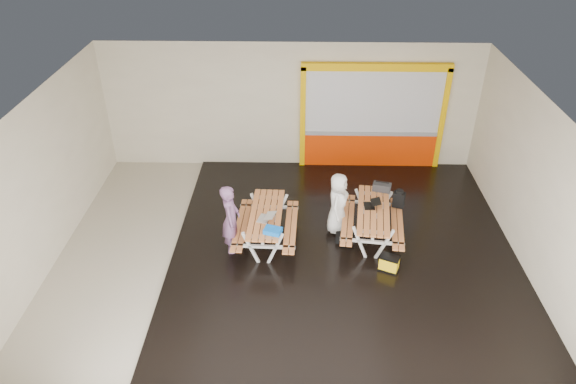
{
  "coord_description": "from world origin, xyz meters",
  "views": [
    {
      "loc": [
        0.22,
        -9.15,
        7.32
      ],
      "look_at": [
        0.0,
        0.9,
        1.0
      ],
      "focal_mm": 32.8,
      "sensor_mm": 36.0,
      "label": 1
    }
  ],
  "objects_px": {
    "laptop_right": "(372,204)",
    "toolbox": "(382,187)",
    "picnic_table_right": "(373,216)",
    "fluke_bag": "(389,263)",
    "laptop_left": "(266,217)",
    "backpack": "(399,199)",
    "dark_case": "(345,237)",
    "person_right": "(338,203)",
    "blue_pouch": "(273,231)",
    "person_left": "(231,219)",
    "picnic_table_left": "(266,220)"
  },
  "relations": [
    {
      "from": "laptop_right",
      "to": "fluke_bag",
      "type": "height_order",
      "value": "laptop_right"
    },
    {
      "from": "picnic_table_right",
      "to": "person_left",
      "type": "distance_m",
      "value": 3.17
    },
    {
      "from": "picnic_table_left",
      "to": "backpack",
      "type": "height_order",
      "value": "backpack"
    },
    {
      "from": "toolbox",
      "to": "dark_case",
      "type": "relative_size",
      "value": 1.1
    },
    {
      "from": "backpack",
      "to": "fluke_bag",
      "type": "distance_m",
      "value": 1.83
    },
    {
      "from": "laptop_left",
      "to": "toolbox",
      "type": "distance_m",
      "value": 2.91
    },
    {
      "from": "picnic_table_right",
      "to": "blue_pouch",
      "type": "height_order",
      "value": "blue_pouch"
    },
    {
      "from": "toolbox",
      "to": "picnic_table_right",
      "type": "bearing_deg",
      "value": -109.13
    },
    {
      "from": "laptop_right",
      "to": "blue_pouch",
      "type": "bearing_deg",
      "value": -154.34
    },
    {
      "from": "dark_case",
      "to": "picnic_table_right",
      "type": "bearing_deg",
      "value": 14.49
    },
    {
      "from": "person_left",
      "to": "person_right",
      "type": "distance_m",
      "value": 2.43
    },
    {
      "from": "toolbox",
      "to": "laptop_left",
      "type": "bearing_deg",
      "value": -155.0
    },
    {
      "from": "picnic_table_right",
      "to": "laptop_left",
      "type": "height_order",
      "value": "laptop_left"
    },
    {
      "from": "person_left",
      "to": "dark_case",
      "type": "relative_size",
      "value": 3.94
    },
    {
      "from": "fluke_bag",
      "to": "toolbox",
      "type": "bearing_deg",
      "value": 88.94
    },
    {
      "from": "picnic_table_left",
      "to": "laptop_right",
      "type": "distance_m",
      "value": 2.38
    },
    {
      "from": "picnic_table_right",
      "to": "laptop_left",
      "type": "xyz_separation_m",
      "value": [
        -2.36,
        -0.44,
        0.23
      ]
    },
    {
      "from": "toolbox",
      "to": "dark_case",
      "type": "height_order",
      "value": "toolbox"
    },
    {
      "from": "picnic_table_right",
      "to": "toolbox",
      "type": "distance_m",
      "value": 0.88
    },
    {
      "from": "laptop_right",
      "to": "toolbox",
      "type": "xyz_separation_m",
      "value": [
        0.31,
        0.67,
        0.05
      ]
    },
    {
      "from": "picnic_table_right",
      "to": "laptop_left",
      "type": "distance_m",
      "value": 2.42
    },
    {
      "from": "person_right",
      "to": "picnic_table_right",
      "type": "bearing_deg",
      "value": -87.22
    },
    {
      "from": "picnic_table_right",
      "to": "dark_case",
      "type": "bearing_deg",
      "value": -165.51
    },
    {
      "from": "blue_pouch",
      "to": "dark_case",
      "type": "distance_m",
      "value": 1.9
    },
    {
      "from": "picnic_table_right",
      "to": "backpack",
      "type": "relative_size",
      "value": 4.83
    },
    {
      "from": "dark_case",
      "to": "fluke_bag",
      "type": "xyz_separation_m",
      "value": [
        0.85,
        -1.0,
        0.09
      ]
    },
    {
      "from": "blue_pouch",
      "to": "fluke_bag",
      "type": "bearing_deg",
      "value": -5.66
    },
    {
      "from": "laptop_left",
      "to": "dark_case",
      "type": "distance_m",
      "value": 1.92
    },
    {
      "from": "backpack",
      "to": "dark_case",
      "type": "xyz_separation_m",
      "value": [
        -1.26,
        -0.71,
        -0.6
      ]
    },
    {
      "from": "picnic_table_left",
      "to": "laptop_left",
      "type": "distance_m",
      "value": 0.33
    },
    {
      "from": "dark_case",
      "to": "fluke_bag",
      "type": "height_order",
      "value": "fluke_bag"
    },
    {
      "from": "toolbox",
      "to": "dark_case",
      "type": "bearing_deg",
      "value": -132.98
    },
    {
      "from": "picnic_table_right",
      "to": "fluke_bag",
      "type": "distance_m",
      "value": 1.24
    },
    {
      "from": "laptop_right",
      "to": "laptop_left",
      "type": "bearing_deg",
      "value": -166.43
    },
    {
      "from": "picnic_table_left",
      "to": "person_left",
      "type": "height_order",
      "value": "person_left"
    },
    {
      "from": "person_right",
      "to": "person_left",
      "type": "bearing_deg",
      "value": 122.4
    },
    {
      "from": "picnic_table_right",
      "to": "fluke_bag",
      "type": "xyz_separation_m",
      "value": [
        0.24,
        -1.16,
        -0.39
      ]
    },
    {
      "from": "laptop_left",
      "to": "toolbox",
      "type": "relative_size",
      "value": 0.97
    },
    {
      "from": "laptop_left",
      "to": "dark_case",
      "type": "relative_size",
      "value": 1.07
    },
    {
      "from": "person_left",
      "to": "fluke_bag",
      "type": "distance_m",
      "value": 3.47
    },
    {
      "from": "laptop_right",
      "to": "fluke_bag",
      "type": "xyz_separation_m",
      "value": [
        0.27,
        -1.28,
        -0.63
      ]
    },
    {
      "from": "laptop_left",
      "to": "laptop_right",
      "type": "bearing_deg",
      "value": 13.57
    },
    {
      "from": "person_left",
      "to": "laptop_left",
      "type": "xyz_separation_m",
      "value": [
        0.75,
        0.07,
        0.01
      ]
    },
    {
      "from": "picnic_table_left",
      "to": "picnic_table_right",
      "type": "bearing_deg",
      "value": 5.05
    },
    {
      "from": "picnic_table_left",
      "to": "laptop_left",
      "type": "height_order",
      "value": "laptop_left"
    },
    {
      "from": "toolbox",
      "to": "laptop_right",
      "type": "bearing_deg",
      "value": -114.86
    },
    {
      "from": "laptop_right",
      "to": "person_right",
      "type": "bearing_deg",
      "value": 175.41
    },
    {
      "from": "person_left",
      "to": "laptop_left",
      "type": "relative_size",
      "value": 3.69
    },
    {
      "from": "backpack",
      "to": "fluke_bag",
      "type": "relative_size",
      "value": 0.94
    },
    {
      "from": "laptop_left",
      "to": "backpack",
      "type": "bearing_deg",
      "value": 18.18
    }
  ]
}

